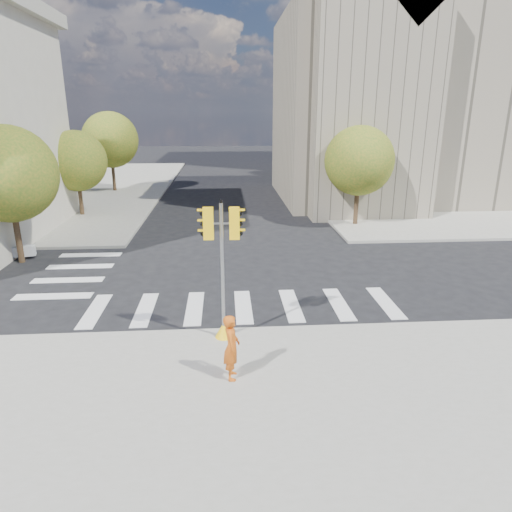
{
  "coord_description": "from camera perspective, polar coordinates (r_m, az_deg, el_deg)",
  "views": [
    {
      "loc": [
        -0.72,
        -17.55,
        6.94
      ],
      "look_at": [
        0.35,
        -2.41,
        2.1
      ],
      "focal_mm": 32.0,
      "sensor_mm": 36.0,
      "label": 1
    }
  ],
  "objects": [
    {
      "name": "ground",
      "position": [
        18.89,
        -1.56,
        -3.88
      ],
      "size": [
        160.0,
        160.0,
        0.0
      ],
      "primitive_type": "plane",
      "color": "black",
      "rests_on": "ground"
    },
    {
      "name": "sidewalk_near",
      "position": [
        9.52,
        1.77,
        -28.48
      ],
      "size": [
        30.0,
        14.0,
        0.15
      ],
      "primitive_type": "cube",
      "color": "gray",
      "rests_on": "ground"
    },
    {
      "name": "sidewalk_far_right",
      "position": [
        48.72,
        21.43,
        8.37
      ],
      "size": [
        28.0,
        40.0,
        0.15
      ],
      "primitive_type": "cube",
      "color": "gray",
      "rests_on": "ground"
    },
    {
      "name": "sidewalk_far_left",
      "position": [
        48.12,
        -27.85,
        7.45
      ],
      "size": [
        28.0,
        40.0,
        0.15
      ],
      "primitive_type": "cube",
      "color": "gray",
      "rests_on": "ground"
    },
    {
      "name": "civic_building",
      "position": [
        40.14,
        20.91,
        17.05
      ],
      "size": [
        26.0,
        16.0,
        19.39
      ],
      "color": "gray",
      "rests_on": "ground"
    },
    {
      "name": "office_tower",
      "position": [
        64.25,
        18.37,
        24.07
      ],
      "size": [
        20.0,
        18.0,
        30.0
      ],
      "primitive_type": "cube",
      "color": "#9EA0A3",
      "rests_on": "ground"
    },
    {
      "name": "tree_lw_near",
      "position": [
        23.83,
        -28.61,
        8.97
      ],
      "size": [
        4.4,
        4.4,
        6.41
      ],
      "color": "#382616",
      "rests_on": "ground"
    },
    {
      "name": "tree_lw_mid",
      "position": [
        33.19,
        -21.56,
        10.99
      ],
      "size": [
        4.0,
        4.0,
        5.77
      ],
      "color": "#382616",
      "rests_on": "ground"
    },
    {
      "name": "tree_lw_far",
      "position": [
        42.76,
        -17.76,
        13.65
      ],
      "size": [
        4.8,
        4.8,
        6.95
      ],
      "color": "#382616",
      "rests_on": "ground"
    },
    {
      "name": "tree_re_near",
      "position": [
        28.9,
        12.78,
        11.52
      ],
      "size": [
        4.2,
        4.2,
        6.16
      ],
      "color": "#382616",
      "rests_on": "ground"
    },
    {
      "name": "tree_re_mid",
      "position": [
        40.48,
        7.93,
        13.86
      ],
      "size": [
        4.6,
        4.6,
        6.66
      ],
      "color": "#382616",
      "rests_on": "ground"
    },
    {
      "name": "tree_re_far",
      "position": [
        52.3,
        5.18,
        14.24
      ],
      "size": [
        4.0,
        4.0,
        5.88
      ],
      "color": "#382616",
      "rests_on": "ground"
    },
    {
      "name": "lamp_near",
      "position": [
        32.82,
        11.71,
        13.2
      ],
      "size": [
        0.35,
        0.18,
        8.11
      ],
      "color": "black",
      "rests_on": "sidewalk_far_right"
    },
    {
      "name": "lamp_far",
      "position": [
        46.44,
        7.03,
        14.64
      ],
      "size": [
        0.35,
        0.18,
        8.11
      ],
      "color": "black",
      "rests_on": "sidewalk_far_right"
    },
    {
      "name": "traffic_signal",
      "position": [
        13.87,
        -4.17,
        -3.25
      ],
      "size": [
        1.07,
        0.56,
        4.38
      ],
      "rotation": [
        0.0,
        0.0,
        -0.04
      ],
      "color": "yellow",
      "rests_on": "sidewalk_near"
    },
    {
      "name": "photographer",
      "position": [
        12.17,
        -3.08,
        -11.29
      ],
      "size": [
        0.44,
        0.67,
        1.8
      ],
      "primitive_type": "imported",
      "rotation": [
        0.0,
        0.0,
        1.55
      ],
      "color": "#C35312",
      "rests_on": "sidewalk_near"
    }
  ]
}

